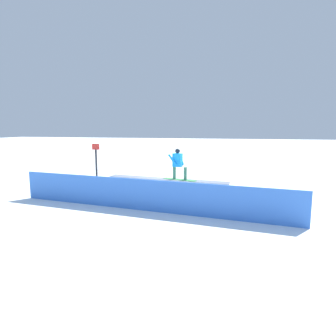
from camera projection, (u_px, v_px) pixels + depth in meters
name	position (u px, v px, depth m)	size (l,w,h in m)	color
ground_plane	(167.00, 191.00, 12.95)	(120.00, 120.00, 0.00)	white
grind_box	(167.00, 186.00, 12.91)	(5.74, 1.19, 0.59)	white
snowboarder	(178.00, 163.00, 12.59)	(1.58, 0.67, 1.41)	#3E954D
safety_fence	(146.00, 195.00, 9.88)	(10.51, 0.06, 1.12)	#3C76DE
trail_marker	(96.00, 163.00, 14.35)	(0.40, 0.10, 2.10)	#262628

